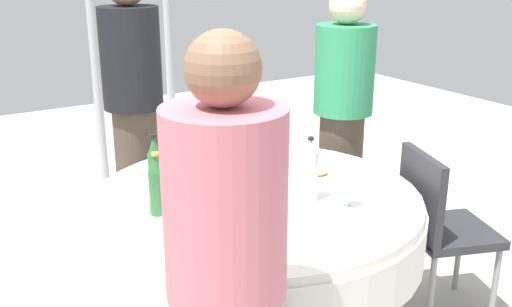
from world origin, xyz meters
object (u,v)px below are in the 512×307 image
at_px(dining_table, 256,223).
at_px(bottle_clear_near, 310,171).
at_px(bottle_brown_front, 265,131).
at_px(wine_glass_outer, 200,182).
at_px(bottle_amber_north, 225,167).
at_px(chair_outer, 437,221).
at_px(bottle_green_left, 248,166).
at_px(plate_rear, 162,180).
at_px(wine_glass_north, 265,152).
at_px(person_far, 342,121).
at_px(plate_west, 210,220).
at_px(plate_mid, 219,158).
at_px(wine_glass_east, 348,185).
at_px(bottle_green_outer, 157,186).
at_px(bottle_clear_east, 261,193).
at_px(bottle_green_far, 155,169).
at_px(wine_glass_near, 240,164).
at_px(plate_inner, 318,175).
at_px(person_front, 134,109).
at_px(person_left, 227,299).

distance_m(dining_table, bottle_clear_near, 0.37).
height_order(bottle_brown_front, wine_glass_outer, bottle_brown_front).
xyz_separation_m(bottle_amber_north, chair_outer, (-0.97, 0.39, -0.35)).
relative_size(bottle_green_left, plate_rear, 1.12).
xyz_separation_m(bottle_brown_front, wine_glass_north, (0.14, 0.23, -0.02)).
bearing_deg(chair_outer, plate_rear, -99.83).
bearing_deg(person_far, plate_west, -90.30).
relative_size(dining_table, plate_mid, 6.57).
bearing_deg(wine_glass_east, bottle_green_outer, -26.87).
xyz_separation_m(plate_mid, chair_outer, (-0.79, 0.79, -0.23)).
height_order(bottle_clear_near, chair_outer, bottle_clear_near).
distance_m(dining_table, bottle_clear_east, 0.43).
bearing_deg(wine_glass_north, dining_table, 49.87).
relative_size(bottle_green_far, bottle_brown_front, 1.16).
height_order(bottle_clear_east, wine_glass_near, bottle_clear_east).
height_order(bottle_green_far, bottle_green_outer, bottle_green_far).
height_order(bottle_green_far, plate_inner, bottle_green_far).
bearing_deg(person_front, bottle_green_left, -90.66).
relative_size(dining_table, bottle_clear_near, 5.20).
bearing_deg(wine_glass_outer, bottle_brown_front, -145.13).
xyz_separation_m(wine_glass_near, chair_outer, (-0.86, 0.44, -0.33)).
height_order(wine_glass_near, plate_rear, wine_glass_near).
bearing_deg(bottle_green_outer, wine_glass_north, -162.44).
distance_m(wine_glass_east, person_left, 0.97).
xyz_separation_m(dining_table, plate_rear, (0.30, -0.35, 0.16)).
bearing_deg(wine_glass_north, bottle_green_left, 42.85).
bearing_deg(plate_mid, bottle_clear_near, 97.42).
distance_m(person_far, person_front, 1.21).
bearing_deg(wine_glass_near, plate_inner, 163.40).
xyz_separation_m(bottle_clear_east, plate_inner, (-0.52, -0.31, -0.13)).
distance_m(bottle_clear_near, plate_rear, 0.72).
distance_m(bottle_green_outer, chair_outer, 1.40).
height_order(dining_table, person_left, person_left).
bearing_deg(wine_glass_outer, wine_glass_east, 142.39).
bearing_deg(dining_table, bottle_green_outer, -3.75).
distance_m(bottle_green_far, plate_west, 0.38).
bearing_deg(person_front, bottle_green_outer, -113.75).
distance_m(bottle_green_far, person_left, 1.01).
bearing_deg(person_front, plate_mid, -78.27).
distance_m(wine_glass_north, wine_glass_outer, 0.49).
relative_size(bottle_green_left, chair_outer, 0.31).
height_order(bottle_brown_front, person_left, person_left).
height_order(bottle_clear_east, wine_glass_east, bottle_clear_east).
height_order(bottle_amber_north, person_far, person_far).
bearing_deg(wine_glass_east, wine_glass_north, -85.00).
xyz_separation_m(bottle_green_left, wine_glass_north, (-0.22, -0.20, -0.03)).
xyz_separation_m(bottle_brown_front, plate_mid, (0.27, -0.02, -0.11)).
relative_size(wine_glass_north, person_far, 0.08).
height_order(bottle_green_outer, plate_mid, bottle_green_outer).
relative_size(plate_west, plate_mid, 0.96).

